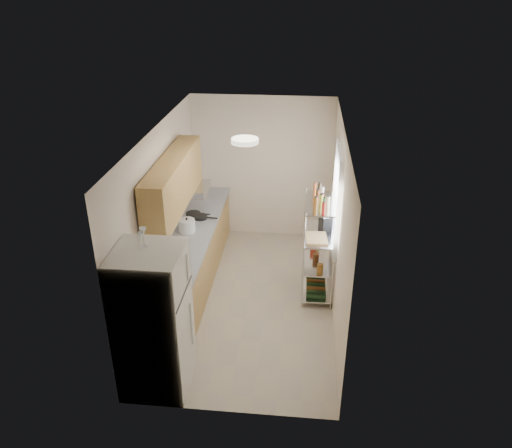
{
  "coord_description": "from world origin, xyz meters",
  "views": [
    {
      "loc": [
        0.73,
        -6.22,
        4.39
      ],
      "look_at": [
        0.08,
        0.25,
        1.15
      ],
      "focal_mm": 35.0,
      "sensor_mm": 36.0,
      "label": 1
    }
  ],
  "objects_px": {
    "frying_pan_large": "(193,214)",
    "espresso_machine": "(325,222)",
    "refrigerator": "(154,321)",
    "cutting_board": "(316,238)",
    "rice_cooker": "(187,226)"
  },
  "relations": [
    {
      "from": "frying_pan_large",
      "to": "espresso_machine",
      "type": "distance_m",
      "value": 2.18
    },
    {
      "from": "refrigerator",
      "to": "espresso_machine",
      "type": "bearing_deg",
      "value": 49.13
    },
    {
      "from": "refrigerator",
      "to": "espresso_machine",
      "type": "height_order",
      "value": "refrigerator"
    },
    {
      "from": "refrigerator",
      "to": "espresso_machine",
      "type": "xyz_separation_m",
      "value": [
        1.96,
        2.27,
        0.23
      ]
    },
    {
      "from": "refrigerator",
      "to": "cutting_board",
      "type": "height_order",
      "value": "refrigerator"
    },
    {
      "from": "cutting_board",
      "to": "frying_pan_large",
      "type": "bearing_deg",
      "value": 157.08
    },
    {
      "from": "refrigerator",
      "to": "rice_cooker",
      "type": "distance_m",
      "value": 2.21
    },
    {
      "from": "frying_pan_large",
      "to": "cutting_board",
      "type": "distance_m",
      "value": 2.15
    },
    {
      "from": "refrigerator",
      "to": "rice_cooker",
      "type": "height_order",
      "value": "refrigerator"
    },
    {
      "from": "frying_pan_large",
      "to": "cutting_board",
      "type": "bearing_deg",
      "value": -24.04
    },
    {
      "from": "refrigerator",
      "to": "cutting_board",
      "type": "relative_size",
      "value": 4.62
    },
    {
      "from": "frying_pan_large",
      "to": "espresso_machine",
      "type": "xyz_separation_m",
      "value": [
        2.11,
        -0.51,
        0.22
      ]
    },
    {
      "from": "rice_cooker",
      "to": "espresso_machine",
      "type": "height_order",
      "value": "espresso_machine"
    },
    {
      "from": "frying_pan_large",
      "to": "cutting_board",
      "type": "relative_size",
      "value": 0.61
    },
    {
      "from": "refrigerator",
      "to": "espresso_machine",
      "type": "distance_m",
      "value": 3.01
    }
  ]
}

